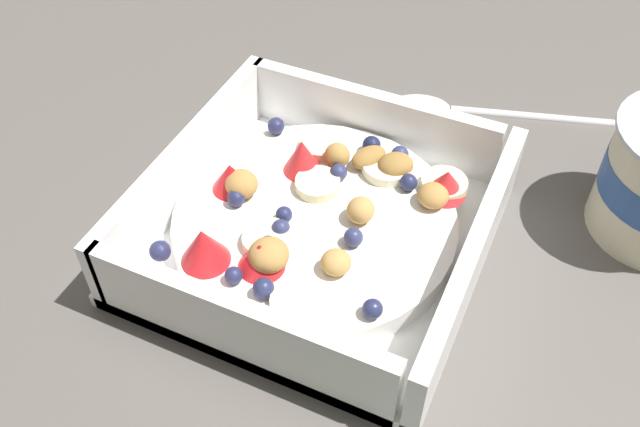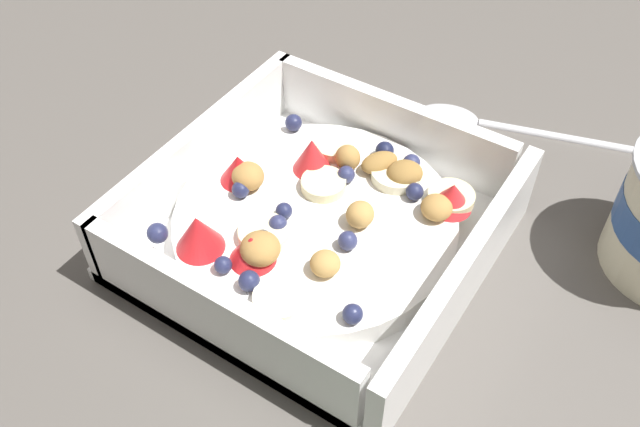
% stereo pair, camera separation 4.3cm
% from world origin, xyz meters
% --- Properties ---
extents(ground_plane, '(2.40, 2.40, 0.00)m').
position_xyz_m(ground_plane, '(0.00, 0.00, 0.00)').
color(ground_plane, '#56514C').
extents(fruit_bowl, '(0.20, 0.20, 0.06)m').
position_xyz_m(fruit_bowl, '(-0.01, 0.00, 0.02)').
color(fruit_bowl, white).
rests_on(fruit_bowl, ground).
extents(spoon, '(0.07, 0.17, 0.01)m').
position_xyz_m(spoon, '(-0.18, 0.04, 0.00)').
color(spoon, silver).
rests_on(spoon, ground).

